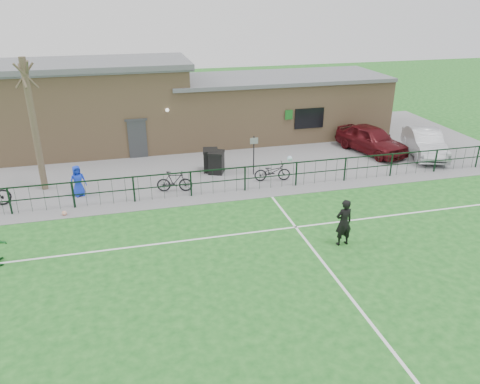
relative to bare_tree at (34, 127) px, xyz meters
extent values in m
plane|color=#1A591C|center=(8.00, -10.50, -3.00)|extent=(90.00, 90.00, 0.00)
cube|color=slate|center=(8.00, 3.00, -2.99)|extent=(34.00, 13.00, 0.02)
cube|color=white|center=(8.00, -2.70, -3.00)|extent=(28.00, 0.10, 0.01)
cube|color=white|center=(8.00, -6.50, -3.00)|extent=(28.00, 0.10, 0.01)
cube|color=white|center=(10.00, -10.50, -3.00)|extent=(0.10, 16.00, 0.01)
cube|color=black|center=(8.00, -2.50, -2.40)|extent=(28.00, 0.10, 1.20)
cylinder|color=#4E3F2F|center=(0.00, 0.00, 0.00)|extent=(0.30, 0.30, 6.00)
cube|color=black|center=(7.95, 0.43, -2.45)|extent=(0.83, 0.90, 1.06)
cube|color=black|center=(8.18, 0.05, -2.45)|extent=(0.95, 1.00, 1.05)
cylinder|color=black|center=(9.95, -0.61, -1.98)|extent=(0.06, 0.06, 2.00)
imported|color=#4B0D12|center=(17.37, 1.13, -2.21)|extent=(3.02, 4.83, 1.53)
imported|color=#A0A2A8|center=(19.98, -0.11, -2.25)|extent=(2.89, 4.71, 1.46)
imported|color=black|center=(5.85, -1.81, -2.49)|extent=(1.69, 0.78, 0.98)
imported|color=black|center=(10.60, -1.64, -2.52)|extent=(1.82, 0.85, 0.92)
imported|color=#1633CF|center=(1.62, -1.23, -2.27)|extent=(0.81, 0.67, 1.43)
imported|color=black|center=(11.16, -8.17, -2.11)|extent=(0.68, 0.48, 1.78)
sphere|color=white|center=(10.34, -4.62, -0.81)|extent=(0.22, 0.22, 0.22)
sphere|color=silver|center=(1.12, -3.16, -2.90)|extent=(0.20, 0.20, 0.20)
cube|color=tan|center=(8.00, 6.00, -1.25)|extent=(24.00, 5.00, 3.50)
cube|color=tan|center=(1.76, 6.00, 1.10)|extent=(11.52, 5.00, 1.20)
cube|color=#515458|center=(1.76, 6.00, 1.82)|extent=(12.02, 5.40, 0.28)
cube|color=#515458|center=(13.28, 6.00, 0.60)|extent=(13.44, 5.30, 0.22)
cube|color=#383A3D|center=(4.50, 3.47, -1.95)|extent=(1.00, 0.08, 2.10)
cube|color=black|center=(14.50, 3.47, -1.40)|extent=(1.80, 0.08, 1.20)
cube|color=#19661E|center=(13.20, 3.42, -1.10)|extent=(0.45, 0.04, 0.55)
camera|label=1|loc=(3.87, -21.74, 5.54)|focal=35.00mm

